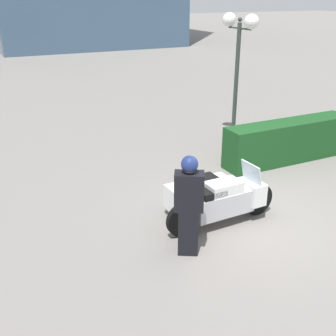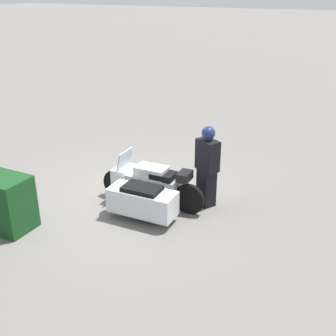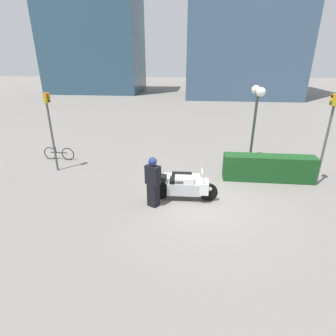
% 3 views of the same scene
% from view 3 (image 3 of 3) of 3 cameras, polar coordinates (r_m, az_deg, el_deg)
% --- Properties ---
extents(ground_plane, '(160.00, 160.00, 0.00)m').
position_cam_3_polar(ground_plane, '(9.59, 7.49, -7.29)').
color(ground_plane, slate).
extents(police_motorcycle, '(2.40, 1.19, 1.16)m').
position_cam_3_polar(police_motorcycle, '(9.75, 3.84, -3.50)').
color(police_motorcycle, black).
rests_on(police_motorcycle, ground).
extents(officer_rider, '(0.57, 0.50, 1.79)m').
position_cam_3_polar(officer_rider, '(8.87, -3.28, -2.82)').
color(officer_rider, black).
rests_on(officer_rider, ground).
extents(hedge_bush_curbside, '(3.72, 0.71, 1.08)m').
position_cam_3_polar(hedge_bush_curbside, '(11.76, 21.02, -0.00)').
color(hedge_bush_curbside, '#19471E').
rests_on(hedge_bush_curbside, ground).
extents(twin_lamp_post, '(0.40, 1.45, 3.67)m').
position_cam_3_polar(twin_lamp_post, '(12.97, 18.79, 13.57)').
color(twin_lamp_post, '#2D3833').
rests_on(twin_lamp_post, ground).
extents(traffic_light_near, '(0.23, 0.26, 3.61)m').
position_cam_3_polar(traffic_light_near, '(11.61, 31.44, 7.36)').
color(traffic_light_near, '#4C4C4C').
rests_on(traffic_light_near, ground).
extents(traffic_light_far, '(0.22, 0.28, 3.48)m').
position_cam_3_polar(traffic_light_far, '(12.56, -24.26, 9.23)').
color(traffic_light_far, '#4C4C4C').
rests_on(traffic_light_far, ground).
extents(bicycle_parked, '(1.62, 0.07, 0.70)m').
position_cam_3_polar(bicycle_parked, '(14.53, -22.63, 2.91)').
color(bicycle_parked, black).
rests_on(bicycle_parked, ground).
extents(office_building_side, '(14.17, 9.36, 23.72)m').
position_cam_3_polar(office_building_side, '(46.84, -16.39, 30.22)').
color(office_building_side, '#2D4C60').
rests_on(office_building_side, ground).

